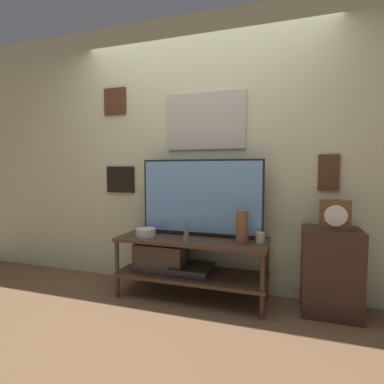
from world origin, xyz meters
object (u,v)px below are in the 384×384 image
Objects in this scene: television at (201,197)px; vase_wide_bowl at (146,232)px; vase_slim_bronze at (186,231)px; candle_jar at (260,238)px; mantel_clock at (335,215)px; vase_tall_ceramic at (242,227)px.

television is 6.22× the size of vase_wide_bowl.
vase_slim_bronze reaches higher than candle_jar.
mantel_clock is (1.19, 0.22, 0.17)m from vase_slim_bronze.
television reaches higher than mantel_clock.
candle_jar reaches higher than vase_wide_bowl.
vase_tall_ceramic is (0.90, 0.02, 0.10)m from vase_wide_bowl.
vase_wide_bowl is at bearing -175.91° from candle_jar.
vase_wide_bowl is (-0.49, -0.19, -0.33)m from television.
mantel_clock is at bearing -3.72° from television.
television reaches higher than vase_slim_bronze.
candle_jar is 0.62m from mantel_clock.
television reaches higher than vase_tall_ceramic.
vase_tall_ceramic reaches higher than candle_jar.
television is 0.40m from vase_slim_bronze.
vase_wide_bowl is at bearing -178.73° from vase_tall_ceramic.
vase_wide_bowl is 2.00× the size of candle_jar.
vase_tall_ceramic is 0.18m from candle_jar.
vase_wide_bowl is 1.05m from candle_jar.
mantel_clock is (1.63, 0.11, 0.23)m from vase_wide_bowl.
vase_tall_ceramic is at bearing 14.93° from vase_slim_bronze.
television is 4.85× the size of mantel_clock.
vase_wide_bowl is 0.78× the size of mantel_clock.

